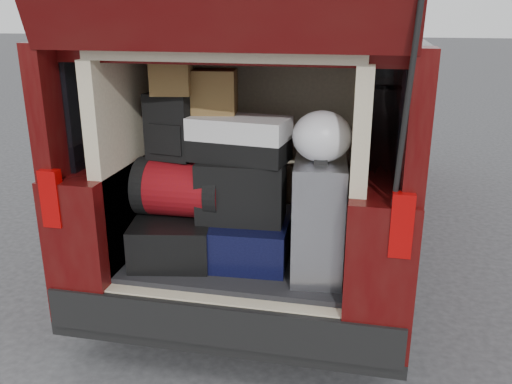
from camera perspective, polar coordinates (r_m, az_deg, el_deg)
ground at (r=3.35m, az=-2.23°, el=-16.54°), size 80.00×80.00×0.00m
minivan at (r=4.67m, az=3.25°, el=6.03°), size 1.90×5.35×2.77m
load_floor at (r=3.43m, az=-1.15°, el=-10.19°), size 1.24×1.05×0.55m
black_hardshell at (r=3.24m, az=-8.48°, el=-4.37°), size 0.55×0.68×0.24m
navy_hardshell at (r=3.16m, az=-0.61°, el=-4.82°), size 0.48×0.57×0.24m
silver_roller at (r=2.90m, az=6.61°, el=-2.83°), size 0.30×0.45×0.64m
red_duffel at (r=3.14m, az=-7.91°, el=0.42°), size 0.50×0.33×0.33m
black_soft_case at (r=3.04m, az=-1.54°, el=0.14°), size 0.50×0.32×0.34m
backpack at (r=3.09m, az=-8.99°, el=6.81°), size 0.28×0.20×0.37m
twotone_duffel at (r=2.98m, az=-1.75°, el=5.61°), size 0.56×0.34×0.24m
grocery_sack_lower at (r=3.01m, az=-8.88°, el=11.92°), size 0.24×0.20×0.19m
grocery_sack_upper at (r=3.07m, az=-4.39°, el=10.50°), size 0.27×0.23×0.24m
plastic_bag_right at (r=2.76m, az=6.95°, el=5.82°), size 0.34×0.32×0.26m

